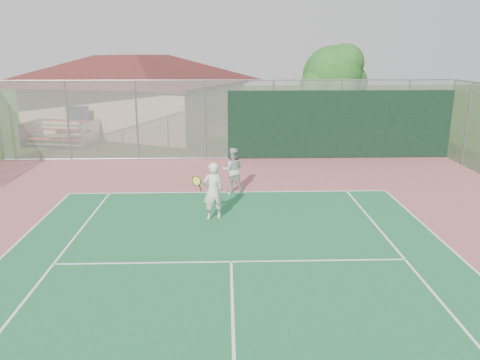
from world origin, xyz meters
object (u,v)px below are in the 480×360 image
(player_grey_back, at_px, (233,170))
(player_white_front, at_px, (213,191))
(bleachers, at_px, (61,132))
(clubhouse, at_px, (134,85))
(tree, at_px, (334,78))

(player_grey_back, bearing_deg, player_white_front, 74.06)
(player_white_front, distance_m, player_grey_back, 2.75)
(bleachers, height_order, player_grey_back, player_grey_back)
(clubhouse, bearing_deg, tree, 4.32)
(clubhouse, distance_m, player_grey_back, 14.34)
(player_grey_back, bearing_deg, clubhouse, -69.41)
(tree, xyz_separation_m, player_white_front, (-6.00, -11.55, -2.48))
(tree, bearing_deg, player_grey_back, -121.24)
(bleachers, bearing_deg, tree, 14.93)
(player_white_front, relative_size, player_grey_back, 1.09)
(clubhouse, bearing_deg, bleachers, -98.91)
(clubhouse, distance_m, player_white_front, 16.61)
(clubhouse, bearing_deg, player_grey_back, -41.51)
(bleachers, relative_size, player_grey_back, 2.34)
(clubhouse, relative_size, player_white_front, 8.60)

